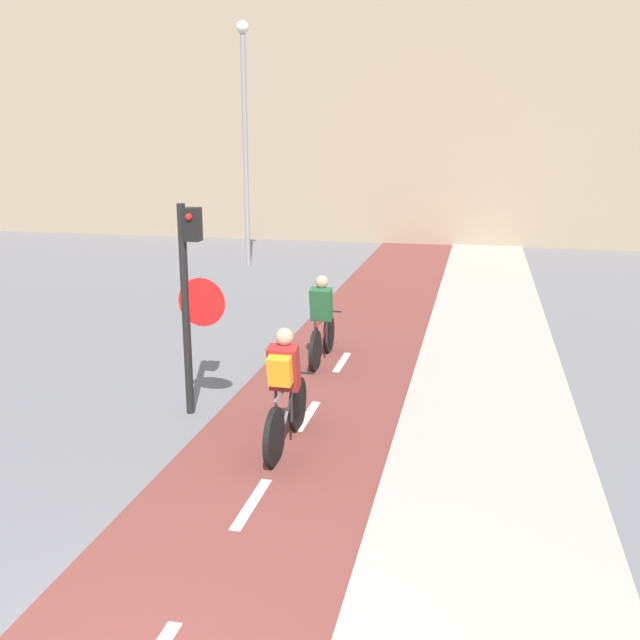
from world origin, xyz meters
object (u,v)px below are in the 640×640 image
object	(u,v)px
street_lamp_far	(245,121)
traffic_light_pole	(191,286)
cyclist_far	(322,324)
cyclist_near	(285,393)

from	to	relation	value
street_lamp_far	traffic_light_pole	bearing A→B (deg)	-75.24
traffic_light_pole	cyclist_far	size ratio (longest dim) A/B	1.67
traffic_light_pole	street_lamp_far	world-z (taller)	street_lamp_far
cyclist_near	cyclist_far	bearing A→B (deg)	95.22
cyclist_far	street_lamp_far	bearing A→B (deg)	115.76
traffic_light_pole	cyclist_near	xyz separation A→B (m)	(1.53, -0.84, -1.10)
traffic_light_pole	cyclist_near	bearing A→B (deg)	-28.67
traffic_light_pole	cyclist_far	distance (m)	3.17
street_lamp_far	cyclist_far	bearing A→B (deg)	-64.24
traffic_light_pole	cyclist_far	world-z (taller)	traffic_light_pole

